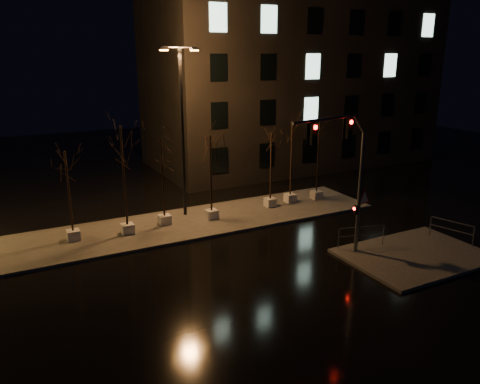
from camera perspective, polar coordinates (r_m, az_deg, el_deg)
ground at (r=23.27m, az=1.19°, el=-8.22°), size 90.00×90.00×0.00m
median at (r=28.26m, az=-4.64°, el=-3.54°), size 22.00×5.00×0.15m
sidewalk_corner at (r=25.11m, az=20.56°, el=-7.22°), size 7.00×5.00×0.15m
building at (r=43.86m, az=6.24°, el=13.48°), size 25.00×12.00×15.00m
tree_0 at (r=25.61m, az=-20.38°, el=2.33°), size 1.80×1.80×4.96m
tree_1 at (r=25.51m, az=-14.19°, el=4.90°), size 1.80×1.80×6.16m
tree_2 at (r=26.70m, az=-9.52°, el=4.07°), size 1.80×1.80×5.19m
tree_3 at (r=27.32m, az=-3.61°, el=4.58°), size 1.80×1.80×5.21m
tree_4 at (r=29.70m, az=3.83°, el=5.22°), size 1.80×1.80×5.00m
tree_5 at (r=30.67m, az=6.35°, el=6.37°), size 1.80×1.80×5.59m
tree_6 at (r=31.65m, az=9.60°, el=6.36°), size 1.80×1.80×5.45m
traffic_signal_mast at (r=22.29m, az=12.94°, el=3.09°), size 5.59×1.28×6.96m
streetlight_main at (r=27.93m, az=-7.08°, el=8.54°), size 2.50×0.73×10.01m
guard_rail_a at (r=24.91m, az=14.58°, el=-4.89°), size 2.47×0.70×1.10m
guard_rail_b at (r=27.26m, az=24.39°, el=-4.03°), size 0.72×2.22×1.10m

